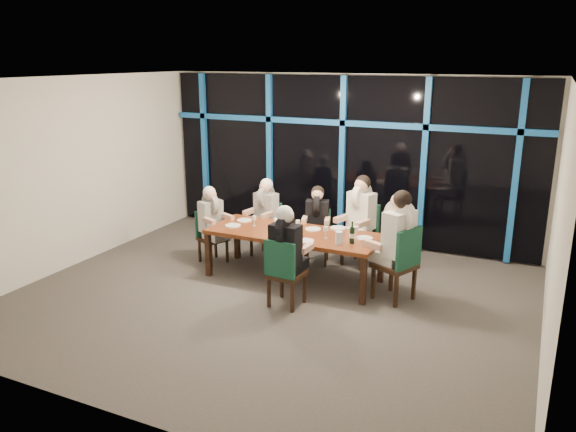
{
  "coord_description": "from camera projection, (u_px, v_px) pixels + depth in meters",
  "views": [
    {
      "loc": [
        3.31,
        -6.49,
        3.28
      ],
      "look_at": [
        0.0,
        0.6,
        1.05
      ],
      "focal_mm": 35.0,
      "sensor_mm": 36.0,
      "label": 1
    }
  ],
  "objects": [
    {
      "name": "room",
      "position": [
        269.0,
        156.0,
        7.35
      ],
      "size": [
        7.04,
        7.0,
        3.02
      ],
      "color": "#504A47",
      "rests_on": "ground"
    },
    {
      "name": "window_wall",
      "position": [
        344.0,
        157.0,
        10.03
      ],
      "size": [
        6.86,
        0.43,
        2.94
      ],
      "color": "black",
      "rests_on": "ground"
    },
    {
      "name": "dining_table",
      "position": [
        294.0,
        236.0,
        8.41
      ],
      "size": [
        2.6,
        1.0,
        0.75
      ],
      "color": "brown",
      "rests_on": "ground"
    },
    {
      "name": "chair_far_left",
      "position": [
        268.0,
        226.0,
        9.55
      ],
      "size": [
        0.48,
        0.48,
        0.91
      ],
      "rotation": [
        0.0,
        0.0,
        -0.15
      ],
      "color": "black",
      "rests_on": "ground"
    },
    {
      "name": "chair_far_mid",
      "position": [
        317.0,
        233.0,
        9.19
      ],
      "size": [
        0.51,
        0.51,
        0.88
      ],
      "rotation": [
        0.0,
        0.0,
        0.28
      ],
      "color": "black",
      "rests_on": "ground"
    },
    {
      "name": "chair_far_right",
      "position": [
        362.0,
        231.0,
        9.08
      ],
      "size": [
        0.59,
        0.59,
        1.01
      ],
      "rotation": [
        0.0,
        0.0,
        -0.3
      ],
      "color": "black",
      "rests_on": "ground"
    },
    {
      "name": "chair_end_left",
      "position": [
        210.0,
        233.0,
        9.22
      ],
      "size": [
        0.53,
        0.53,
        0.87
      ],
      "rotation": [
        0.0,
        0.0,
        1.18
      ],
      "color": "black",
      "rests_on": "ground"
    },
    {
      "name": "chair_end_right",
      "position": [
        400.0,
        260.0,
        7.65
      ],
      "size": [
        0.66,
        0.66,
        1.07
      ],
      "rotation": [
        0.0,
        0.0,
        4.3
      ],
      "color": "black",
      "rests_on": "ground"
    },
    {
      "name": "chair_near_mid",
      "position": [
        284.0,
        270.0,
        7.48
      ],
      "size": [
        0.47,
        0.47,
        0.97
      ],
      "rotation": [
        0.0,
        0.0,
        3.08
      ],
      "color": "black",
      "rests_on": "ground"
    },
    {
      "name": "diner_far_left",
      "position": [
        265.0,
        206.0,
        9.38
      ],
      "size": [
        0.48,
        0.59,
        0.88
      ],
      "rotation": [
        0.0,
        0.0,
        -0.15
      ],
      "color": "black",
      "rests_on": "ground"
    },
    {
      "name": "diner_far_mid",
      "position": [
        317.0,
        214.0,
        9.02
      ],
      "size": [
        0.51,
        0.6,
        0.86
      ],
      "rotation": [
        0.0,
        0.0,
        0.28
      ],
      "color": "black",
      "rests_on": "ground"
    },
    {
      "name": "diner_far_right",
      "position": [
        360.0,
        208.0,
        8.91
      ],
      "size": [
        0.6,
        0.69,
        0.99
      ],
      "rotation": [
        0.0,
        0.0,
        -0.3
      ],
      "color": "silver",
      "rests_on": "ground"
    },
    {
      "name": "diner_end_left",
      "position": [
        212.0,
        214.0,
        9.07
      ],
      "size": [
        0.6,
        0.54,
        0.85
      ],
      "rotation": [
        0.0,
        0.0,
        1.18
      ],
      "color": "black",
      "rests_on": "ground"
    },
    {
      "name": "diner_end_right",
      "position": [
        397.0,
        229.0,
        7.6
      ],
      "size": [
        0.74,
        0.67,
        1.05
      ],
      "rotation": [
        0.0,
        0.0,
        4.3
      ],
      "color": "silver",
      "rests_on": "ground"
    },
    {
      "name": "diner_near_mid",
      "position": [
        287.0,
        241.0,
        7.44
      ],
      "size": [
        0.49,
        0.61,
        0.94
      ],
      "rotation": [
        0.0,
        0.0,
        3.08
      ],
      "color": "black",
      "rests_on": "ground"
    },
    {
      "name": "plate_far_left",
      "position": [
        244.0,
        220.0,
        8.96
      ],
      "size": [
        0.24,
        0.24,
        0.01
      ],
      "primitive_type": "cylinder",
      "color": "white",
      "rests_on": "dining_table"
    },
    {
      "name": "plate_far_mid",
      "position": [
        313.0,
        229.0,
        8.51
      ],
      "size": [
        0.24,
        0.24,
        0.01
      ],
      "primitive_type": "cylinder",
      "color": "white",
      "rests_on": "dining_table"
    },
    {
      "name": "plate_far_right",
      "position": [
        338.0,
        228.0,
        8.56
      ],
      "size": [
        0.24,
        0.24,
        0.01
      ],
      "primitive_type": "cylinder",
      "color": "white",
      "rests_on": "dining_table"
    },
    {
      "name": "plate_end_left",
      "position": [
        233.0,
        225.0,
        8.69
      ],
      "size": [
        0.24,
        0.24,
        0.01
      ],
      "primitive_type": "cylinder",
      "color": "white",
      "rests_on": "dining_table"
    },
    {
      "name": "plate_end_right",
      "position": [
        364.0,
        238.0,
        8.08
      ],
      "size": [
        0.24,
        0.24,
        0.01
      ],
      "primitive_type": "cylinder",
      "color": "white",
      "rests_on": "dining_table"
    },
    {
      "name": "plate_near_mid",
      "position": [
        306.0,
        241.0,
        7.96
      ],
      "size": [
        0.24,
        0.24,
        0.01
      ],
      "primitive_type": "cylinder",
      "color": "white",
      "rests_on": "dining_table"
    },
    {
      "name": "wine_bottle",
      "position": [
        352.0,
        235.0,
        7.85
      ],
      "size": [
        0.07,
        0.07,
        0.32
      ],
      "rotation": [
        0.0,
        0.0,
        -0.28
      ],
      "color": "black",
      "rests_on": "dining_table"
    },
    {
      "name": "water_pitcher",
      "position": [
        339.0,
        238.0,
        7.82
      ],
      "size": [
        0.11,
        0.1,
        0.18
      ],
      "rotation": [
        0.0,
        0.0,
        -0.12
      ],
      "color": "silver",
      "rests_on": "dining_table"
    },
    {
      "name": "tea_light",
      "position": [
        278.0,
        233.0,
        8.28
      ],
      "size": [
        0.05,
        0.05,
        0.03
      ],
      "primitive_type": "cylinder",
      "color": "#FC9B4B",
      "rests_on": "dining_table"
    },
    {
      "name": "wine_glass_a",
      "position": [
        276.0,
        221.0,
        8.44
      ],
      "size": [
        0.07,
        0.07,
        0.19
      ],
      "color": "white",
      "rests_on": "dining_table"
    },
    {
      "name": "wine_glass_b",
      "position": [
        298.0,
        223.0,
        8.41
      ],
      "size": [
        0.06,
        0.06,
        0.17
      ],
      "color": "silver",
      "rests_on": "dining_table"
    },
    {
      "name": "wine_glass_c",
      "position": [
        326.0,
        230.0,
        8.07
      ],
      "size": [
        0.07,
        0.07,
        0.17
      ],
      "color": "white",
      "rests_on": "dining_table"
    },
    {
      "name": "wine_glass_d",
      "position": [
        254.0,
        218.0,
        8.67
      ],
      "size": [
        0.06,
        0.06,
        0.16
      ],
      "color": "silver",
      "rests_on": "dining_table"
    },
    {
      "name": "wine_glass_e",
      "position": [
        356.0,
        230.0,
        8.07
      ],
      "size": [
        0.07,
        0.07,
        0.18
      ],
      "color": "silver",
      "rests_on": "dining_table"
    }
  ]
}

